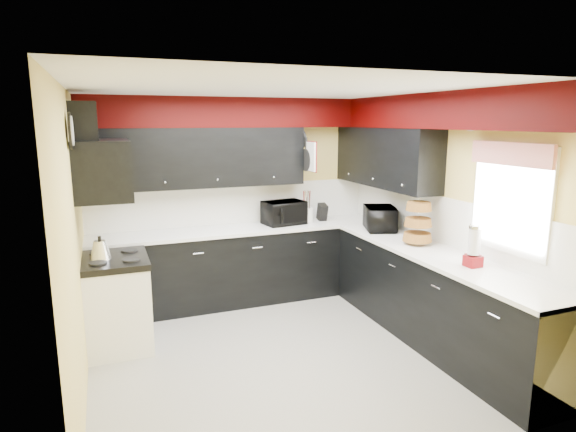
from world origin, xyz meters
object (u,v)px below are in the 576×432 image
object	(u,v)px
toaster_oven	(284,213)
knife_block	(322,212)
microwave	(380,218)
utensil_crock	(307,215)
kettle	(100,250)

from	to	relation	value
toaster_oven	knife_block	world-z (taller)	toaster_oven
microwave	utensil_crock	size ratio (longest dim) A/B	2.80
toaster_oven	utensil_crock	world-z (taller)	toaster_oven
utensil_crock	kettle	bearing A→B (deg)	-163.05
knife_block	kettle	world-z (taller)	knife_block
knife_block	kettle	size ratio (longest dim) A/B	1.11
knife_block	kettle	xyz separation A→B (m)	(-2.72, -0.77, -0.04)
utensil_crock	kettle	size ratio (longest dim) A/B	0.90
toaster_oven	knife_block	xyz separation A→B (m)	(0.54, 0.02, -0.04)
microwave	knife_block	xyz separation A→B (m)	(-0.42, 0.74, -0.03)
toaster_oven	kettle	xyz separation A→B (m)	(-2.18, -0.76, -0.08)
kettle	utensil_crock	bearing A→B (deg)	16.95
microwave	kettle	distance (m)	3.14
utensil_crock	kettle	world-z (taller)	utensil_crock
toaster_oven	microwave	distance (m)	1.20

